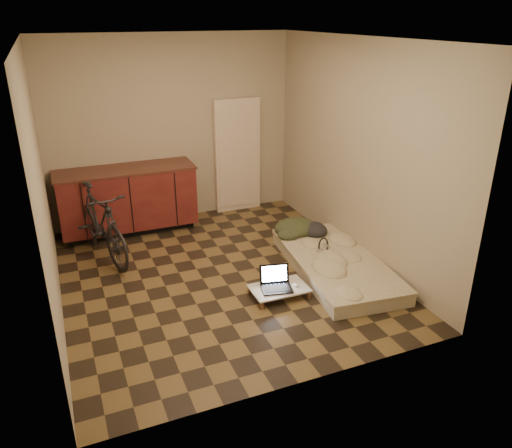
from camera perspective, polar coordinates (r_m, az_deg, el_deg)
name	(u,v)px	position (r m, az deg, el deg)	size (l,w,h in m)	color
room_shell	(217,168)	(5.37, -4.45, 6.39)	(3.50, 4.00, 2.60)	brown
cabinets	(128,200)	(7.06, -14.45, 2.72)	(1.84, 0.62, 0.91)	black
appliance_panel	(237,156)	(7.56, -2.16, 7.82)	(0.70, 0.10, 1.70)	beige
bicycle	(99,220)	(6.35, -17.47, 0.46)	(0.46, 1.57, 1.02)	black
futon	(336,264)	(6.00, 9.08, -4.52)	(1.16, 2.06, 0.17)	beige
clothing_pile	(301,223)	(6.55, 5.11, 0.10)	(0.60, 0.50, 0.24)	#303821
headphones	(323,245)	(6.07, 7.71, -2.42)	(0.23, 0.21, 0.15)	black
lap_desk	(279,289)	(5.42, 2.65, -7.38)	(0.61, 0.40, 0.10)	brown
laptop	(276,283)	(5.40, 2.28, -6.77)	(0.38, 0.35, 0.22)	black
mouse	(296,285)	(5.45, 4.58, -6.96)	(0.05, 0.09, 0.03)	silver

